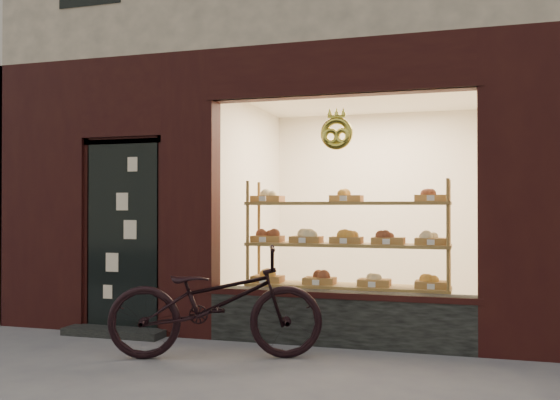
% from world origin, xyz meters
% --- Properties ---
extents(display_shelf, '(2.20, 0.45, 1.70)m').
position_xyz_m(display_shelf, '(0.45, 2.55, 0.85)').
color(display_shelf, olive).
rests_on(display_shelf, ground).
extents(bicycle, '(2.11, 1.30, 1.05)m').
position_xyz_m(bicycle, '(-0.55, 1.27, 0.52)').
color(bicycle, black).
rests_on(bicycle, ground).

